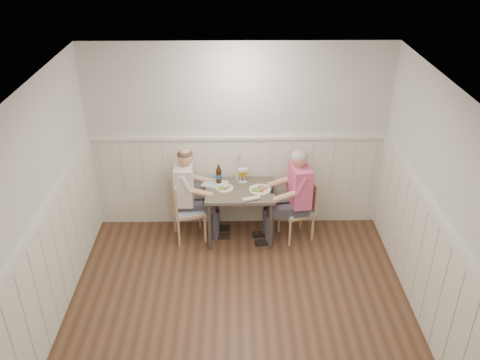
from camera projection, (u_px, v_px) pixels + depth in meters
The scene contains 16 objects.
ground_plane at pixel (240, 335), 5.44m from camera, with size 4.50×4.50×0.00m, color #4C2E1E.
room_shell at pixel (240, 216), 4.71m from camera, with size 4.04×4.54×2.60m.
wainscot at pixel (239, 245), 5.71m from camera, with size 4.00×4.49×1.34m.
dining_table at pixel (240, 196), 6.74m from camera, with size 0.90×0.70×0.75m.
chair_right at pixel (300, 207), 6.86m from camera, with size 0.52×0.52×0.85m.
chair_left at pixel (185, 207), 6.81m from camera, with size 0.51×0.51×0.88m.
man_in_pink at pixel (296, 202), 6.76m from camera, with size 0.67×0.47×1.36m.
diner_cream at pixel (188, 200), 6.83m from camera, with size 0.61×0.43×1.33m.
plate_man at pixel (259, 189), 6.65m from camera, with size 0.29×0.29×0.07m.
plate_diner at pixel (224, 188), 6.69m from camera, with size 0.23×0.23×0.06m.
beer_glass_a at pixel (245, 173), 6.80m from camera, with size 0.08×0.08×0.20m.
beer_glass_b at pixel (241, 173), 6.80m from camera, with size 0.08×0.08×0.20m.
beer_bottle at pixel (219, 175), 6.79m from camera, with size 0.08×0.08×0.27m.
rolled_napkin at pixel (251, 199), 6.43m from camera, with size 0.23×0.12×0.05m.
grass_vase at pixel (237, 167), 6.82m from camera, with size 0.05×0.05×0.44m.
gingham_mat at pixel (215, 183), 6.83m from camera, with size 0.39×0.35×0.01m.
Camera 1 is at (-0.06, -3.97, 4.07)m, focal length 38.00 mm.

